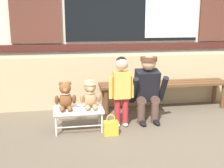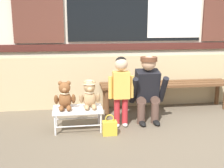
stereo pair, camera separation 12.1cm
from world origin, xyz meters
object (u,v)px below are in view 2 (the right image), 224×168
at_px(small_display_bench, 78,110).
at_px(adult_crouching, 148,89).
at_px(handbag_on_ground, 110,128).
at_px(teddy_bear_plain, 65,96).
at_px(teddy_bear_with_hat, 90,95).
at_px(wooden_bench_long, 166,87).
at_px(child_standing, 121,84).

height_order(small_display_bench, adult_crouching, adult_crouching).
bearing_deg(handbag_on_ground, teddy_bear_plain, 157.11).
height_order(teddy_bear_with_hat, handbag_on_ground, teddy_bear_with_hat).
relative_size(teddy_bear_plain, teddy_bear_with_hat, 1.00).
xyz_separation_m(wooden_bench_long, handbag_on_ground, (-1.04, -0.92, -0.28)).
height_order(teddy_bear_plain, child_standing, child_standing).
relative_size(child_standing, handbag_on_ground, 3.52).
xyz_separation_m(wooden_bench_long, small_display_bench, (-1.43, -0.69, -0.11)).
distance_m(wooden_bench_long, teddy_bear_plain, 1.73).
distance_m(wooden_bench_long, teddy_bear_with_hat, 1.44).
bearing_deg(child_standing, adult_crouching, 18.68).
xyz_separation_m(child_standing, adult_crouching, (0.41, 0.14, -0.11)).
height_order(small_display_bench, handbag_on_ground, small_display_bench).
distance_m(teddy_bear_plain, teddy_bear_with_hat, 0.32).
bearing_deg(wooden_bench_long, teddy_bear_plain, -156.65).
xyz_separation_m(small_display_bench, child_standing, (0.58, 0.05, 0.33)).
distance_m(small_display_bench, child_standing, 0.67).
height_order(small_display_bench, teddy_bear_with_hat, teddy_bear_with_hat).
bearing_deg(small_display_bench, teddy_bear_plain, 179.49).
xyz_separation_m(wooden_bench_long, adult_crouching, (-0.44, -0.50, 0.11)).
bearing_deg(teddy_bear_plain, adult_crouching, 9.10).
distance_m(wooden_bench_long, small_display_bench, 1.59).
relative_size(child_standing, adult_crouching, 1.01).
xyz_separation_m(teddy_bear_plain, handbag_on_ground, (0.55, -0.23, -0.37)).
bearing_deg(wooden_bench_long, handbag_on_ground, -138.49).
xyz_separation_m(wooden_bench_long, child_standing, (-0.84, -0.64, 0.22)).
bearing_deg(teddy_bear_plain, handbag_on_ground, -22.89).
relative_size(wooden_bench_long, teddy_bear_with_hat, 5.78).
distance_m(small_display_bench, adult_crouching, 1.03).
bearing_deg(wooden_bench_long, small_display_bench, -154.31).
height_order(wooden_bench_long, teddy_bear_with_hat, teddy_bear_with_hat).
bearing_deg(handbag_on_ground, wooden_bench_long, 41.51).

